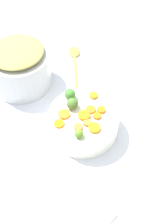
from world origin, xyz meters
The scene contains 19 objects.
tabletop centered at (0.00, 0.00, 0.01)m, with size 2.40×2.40×0.02m, color silver.
serving_bowl_carrots centered at (0.02, -0.05, 0.07)m, with size 0.24×0.24×0.09m, color white.
metal_pot centered at (0.19, 0.25, 0.09)m, with size 0.24×0.24×0.14m, color #BABCC0.
stuffing_mound centered at (0.19, 0.25, 0.18)m, with size 0.20×0.20×0.03m, color tan.
carrot_slice_0 centered at (0.05, -0.10, 0.12)m, with size 0.03×0.03×0.01m, color orange.
carrot_slice_1 centered at (-0.04, 0.02, 0.12)m, with size 0.03×0.03×0.01m, color orange.
carrot_slice_2 centered at (0.01, -0.05, 0.12)m, with size 0.04×0.04×0.01m, color orange.
carrot_slice_3 centered at (0.11, -0.06, 0.12)m, with size 0.03×0.03×0.01m, color orange.
carrot_slice_4 centered at (0.04, -0.07, 0.12)m, with size 0.03×0.03×0.01m, color orange.
carrot_slice_5 centered at (-0.03, -0.10, 0.12)m, with size 0.04×0.04×0.01m, color orange.
carrot_slice_6 centered at (0.00, 0.01, 0.12)m, with size 0.04×0.04×0.01m, color orange.
carrot_slice_7 centered at (-0.01, -0.07, 0.12)m, with size 0.03×0.03×0.01m, color orange.
carrot_slice_8 centered at (0.02, -0.10, 0.12)m, with size 0.03×0.03×0.01m, color orange.
carrot_slice_9 centered at (-0.04, -0.05, 0.12)m, with size 0.03×0.03×0.01m, color orange.
brussels_sprout_0 centered at (0.04, -0.01, 0.13)m, with size 0.04×0.04×0.04m, color #4C742C.
brussels_sprout_1 centered at (-0.07, -0.06, 0.13)m, with size 0.03×0.03×0.03m, color #5A8624.
brussels_sprout_2 centered at (0.08, 0.01, 0.13)m, with size 0.04×0.04×0.04m, color #428330.
wooden_spoon centered at (0.37, 0.09, 0.03)m, with size 0.30×0.13×0.01m.
dish_towel centered at (-0.29, -0.15, 0.02)m, with size 0.16×0.11×0.01m, color #BCB28A.
Camera 1 is at (-0.60, -0.22, 0.93)m, focal length 49.96 mm.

